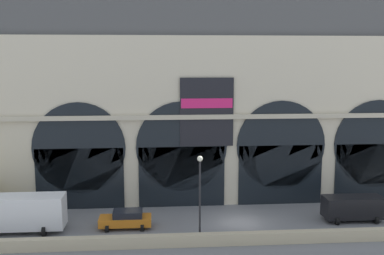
{
  "coord_description": "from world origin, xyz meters",
  "views": [
    {
      "loc": [
        -7.31,
        -38.68,
        14.35
      ],
      "look_at": [
        -3.85,
        5.0,
        7.75
      ],
      "focal_mm": 43.42,
      "sensor_mm": 36.0,
      "label": 1
    }
  ],
  "objects_px": {
    "car_midwest": "(126,219)",
    "street_lamp_quayside": "(200,187)",
    "box_truck_west": "(20,213)",
    "van_mideast": "(353,207)"
  },
  "relations": [
    {
      "from": "van_mideast",
      "to": "street_lamp_quayside",
      "type": "distance_m",
      "value": 14.81
    },
    {
      "from": "car_midwest",
      "to": "street_lamp_quayside",
      "type": "relative_size",
      "value": 0.64
    },
    {
      "from": "box_truck_west",
      "to": "street_lamp_quayside",
      "type": "height_order",
      "value": "street_lamp_quayside"
    },
    {
      "from": "box_truck_west",
      "to": "car_midwest",
      "type": "xyz_separation_m",
      "value": [
        8.67,
        0.3,
        -0.9
      ]
    },
    {
      "from": "box_truck_west",
      "to": "street_lamp_quayside",
      "type": "relative_size",
      "value": 1.09
    },
    {
      "from": "street_lamp_quayside",
      "to": "box_truck_west",
      "type": "bearing_deg",
      "value": 167.99
    },
    {
      "from": "van_mideast",
      "to": "street_lamp_quayside",
      "type": "relative_size",
      "value": 0.75
    },
    {
      "from": "van_mideast",
      "to": "street_lamp_quayside",
      "type": "xyz_separation_m",
      "value": [
        -14.0,
        -3.66,
        3.17
      ]
    },
    {
      "from": "box_truck_west",
      "to": "car_midwest",
      "type": "bearing_deg",
      "value": 1.95
    },
    {
      "from": "car_midwest",
      "to": "van_mideast",
      "type": "distance_m",
      "value": 19.97
    }
  ]
}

